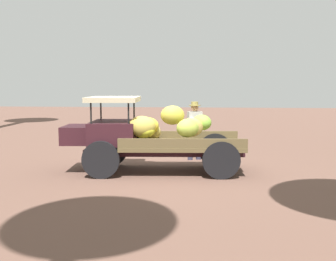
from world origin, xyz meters
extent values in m
plane|color=brown|center=(0.00, 0.00, 0.00)|extent=(60.00, 60.00, 0.00)
cube|color=#35171E|center=(-0.21, 0.13, 0.49)|extent=(4.02, 0.72, 0.16)
cylinder|color=black|center=(1.18, 1.03, 0.44)|extent=(0.89, 0.20, 0.88)
cylinder|color=black|center=(1.30, -0.57, 0.44)|extent=(0.89, 0.20, 0.88)
cylinder|color=black|center=(-1.61, 0.83, 0.44)|extent=(0.89, 0.20, 0.88)
cylinder|color=black|center=(-1.50, -0.77, 0.44)|extent=(0.89, 0.20, 0.88)
cube|color=brown|center=(-0.66, 0.10, 0.67)|extent=(3.11, 1.93, 0.10)
cube|color=brown|center=(-0.71, 0.89, 0.83)|extent=(3.00, 0.29, 0.22)
cube|color=brown|center=(-0.60, -0.70, 0.83)|extent=(3.00, 0.29, 0.22)
cube|color=#35171E|center=(1.04, 0.22, 1.00)|extent=(1.20, 1.59, 0.55)
cube|color=#35171E|center=(1.94, 0.28, 0.94)|extent=(0.77, 1.11, 0.44)
cylinder|color=black|center=(1.43, 0.89, 1.55)|extent=(0.04, 0.04, 0.55)
cylinder|color=black|center=(1.52, -0.40, 1.55)|extent=(0.04, 0.04, 0.55)
cylinder|color=black|center=(0.56, 0.83, 1.55)|extent=(0.04, 0.04, 0.55)
cylinder|color=black|center=(0.65, -0.46, 1.55)|extent=(0.04, 0.04, 0.55)
cube|color=#C2B692|center=(1.04, 0.22, 1.82)|extent=(1.32, 1.60, 0.12)
ellipsoid|color=gold|center=(0.28, 0.59, 1.19)|extent=(0.77, 0.65, 0.57)
ellipsoid|color=tan|center=(-0.91, 0.21, 1.14)|extent=(0.79, 0.76, 0.54)
ellipsoid|color=#95BF3F|center=(0.44, -0.43, 1.02)|extent=(0.71, 0.72, 0.51)
ellipsoid|color=#85BA3E|center=(-1.14, -0.11, 1.23)|extent=(0.68, 0.66, 0.45)
ellipsoid|color=tan|center=(0.22, -0.45, 0.97)|extent=(0.88, 0.86, 0.60)
ellipsoid|color=yellow|center=(0.24, 0.53, 1.09)|extent=(0.64, 0.62, 0.45)
ellipsoid|color=#AEC648|center=(-0.82, 0.64, 1.16)|extent=(0.78, 0.77, 0.52)
ellipsoid|color=gold|center=(-0.44, 0.32, 1.44)|extent=(0.73, 0.75, 0.63)
ellipsoid|color=yellow|center=(0.25, -0.09, 1.13)|extent=(0.82, 0.81, 0.47)
cylinder|color=#3A3A51|center=(-1.05, -1.69, 0.42)|extent=(0.15, 0.15, 0.84)
cylinder|color=#3A3A51|center=(-0.80, -1.61, 0.42)|extent=(0.15, 0.15, 0.84)
cube|color=#B0B0A3|center=(-0.92, -1.65, 1.12)|extent=(0.46, 0.36, 0.57)
cylinder|color=#B0B0A3|center=(-1.05, -1.59, 1.21)|extent=(0.39, 0.30, 0.10)
cylinder|color=#B0B0A3|center=(-0.86, -1.53, 1.21)|extent=(0.23, 0.41, 0.10)
sphere|color=tan|center=(-0.92, -1.65, 1.52)|extent=(0.22, 0.22, 0.22)
cylinder|color=olive|center=(-0.92, -1.65, 1.59)|extent=(0.34, 0.34, 0.02)
cylinder|color=olive|center=(-0.92, -1.65, 1.65)|extent=(0.20, 0.20, 0.10)
ellipsoid|color=yellow|center=(-1.63, -2.23, 0.18)|extent=(0.61, 0.48, 0.37)
camera|label=1|loc=(-1.23, 10.40, 2.18)|focal=44.53mm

